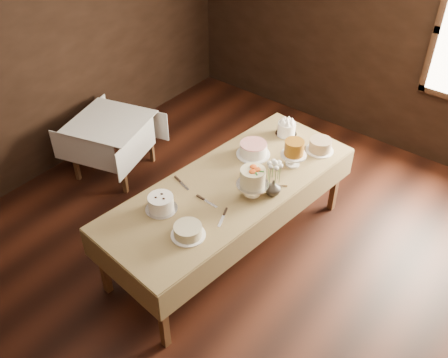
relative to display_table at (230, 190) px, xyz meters
The scene contains 19 objects.
floor 0.80m from the display_table, 84.97° to the right, with size 5.00×6.00×0.01m, color black.
wall_back 2.76m from the display_table, 89.39° to the left, with size 5.00×0.02×2.80m, color black.
wall_left 2.58m from the display_table, behind, with size 0.02×6.00×2.80m, color black.
display_table is the anchor object (origin of this frame).
side_table 1.84m from the display_table, behind, with size 1.01×1.01×0.68m.
cake_meringue 1.02m from the display_table, 92.72° to the left, with size 0.25×0.25×0.14m.
cake_speckled 1.05m from the display_table, 69.06° to the left, with size 0.30×0.30×0.13m.
cake_lattice 0.54m from the display_table, 101.88° to the left, with size 0.35×0.35×0.12m.
cake_caramel 0.70m from the display_table, 65.05° to the left, with size 0.25×0.25×0.28m.
cake_flowers 0.30m from the display_table, ahead, with size 0.31×0.31×0.29m.
cake_swirl 0.69m from the display_table, 112.25° to the right, with size 0.31×0.31×0.14m.
cake_cream 0.74m from the display_table, 79.77° to the right, with size 0.30×0.30×0.10m.
cake_server_a 0.32m from the display_table, 85.01° to the right, with size 0.24×0.03×0.01m, color silver.
cake_server_b 0.49m from the display_table, 60.79° to the right, with size 0.24×0.03×0.01m, color silver.
cake_server_c 0.32m from the display_table, 101.24° to the left, with size 0.24×0.03×0.01m, color silver.
cake_server_d 0.45m from the display_table, 36.09° to the left, with size 0.24×0.03×0.01m, color silver.
cake_server_e 0.42m from the display_table, 139.49° to the right, with size 0.24×0.03×0.01m, color silver.
flower_vase 0.42m from the display_table, 19.77° to the left, with size 0.14×0.14×0.15m, color #2D2823.
flower_bouquet 0.52m from the display_table, 19.77° to the left, with size 0.14×0.14×0.20m, color white, non-canonical shape.
Camera 1 is at (2.16, -2.54, 3.74)m, focal length 40.95 mm.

